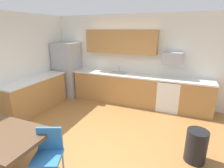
# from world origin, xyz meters

# --- Properties ---
(ground_plane) EXTENTS (12.00, 12.00, 0.00)m
(ground_plane) POSITION_xyz_m (0.00, 0.00, 0.00)
(ground_plane) COLOR #9E6B38
(wall_back) EXTENTS (5.80, 0.10, 2.70)m
(wall_back) POSITION_xyz_m (0.00, 2.65, 1.35)
(wall_back) COLOR silver
(wall_back) RESTS_ON ground
(cabinet_run_back) EXTENTS (2.69, 0.60, 0.90)m
(cabinet_run_back) POSITION_xyz_m (-0.41, 2.30, 0.45)
(cabinet_run_back) COLOR #AD7A42
(cabinet_run_back) RESTS_ON ground
(cabinet_run_back_right) EXTENTS (0.86, 0.60, 0.90)m
(cabinet_run_back_right) POSITION_xyz_m (1.97, 2.30, 0.45)
(cabinet_run_back_right) COLOR #AD7A42
(cabinet_run_back_right) RESTS_ON ground
(cabinet_run_left) EXTENTS (0.60, 2.00, 0.90)m
(cabinet_run_left) POSITION_xyz_m (-2.30, 0.80, 0.45)
(cabinet_run_left) COLOR #AD7A42
(cabinet_run_left) RESTS_ON ground
(countertop_back) EXTENTS (4.80, 0.64, 0.04)m
(countertop_back) POSITION_xyz_m (0.00, 2.30, 0.92)
(countertop_back) COLOR silver
(countertop_back) RESTS_ON cabinet_run_back
(countertop_left) EXTENTS (0.64, 2.00, 0.04)m
(countertop_left) POSITION_xyz_m (-2.30, 0.80, 0.92)
(countertop_left) COLOR silver
(countertop_left) RESTS_ON cabinet_run_left
(upper_cabinets_back) EXTENTS (2.20, 0.34, 0.70)m
(upper_cabinets_back) POSITION_xyz_m (-0.30, 2.43, 1.90)
(upper_cabinets_back) COLOR #AD7A42
(refrigerator) EXTENTS (0.76, 0.70, 1.83)m
(refrigerator) POSITION_xyz_m (-2.18, 2.22, 0.91)
(refrigerator) COLOR #9EA0A5
(refrigerator) RESTS_ON ground
(oven_range) EXTENTS (0.60, 0.60, 0.91)m
(oven_range) POSITION_xyz_m (1.24, 2.30, 0.46)
(oven_range) COLOR white
(oven_range) RESTS_ON ground
(microwave) EXTENTS (0.54, 0.36, 0.32)m
(microwave) POSITION_xyz_m (1.24, 2.40, 1.49)
(microwave) COLOR #9EA0A5
(sink_basin) EXTENTS (0.48, 0.40, 0.14)m
(sink_basin) POSITION_xyz_m (-0.36, 2.30, 0.88)
(sink_basin) COLOR #A5A8AD
(sink_basin) RESTS_ON countertop_back
(sink_faucet) EXTENTS (0.02, 0.02, 0.24)m
(sink_faucet) POSITION_xyz_m (-0.36, 2.48, 1.04)
(sink_faucet) COLOR #B2B5BA
(sink_faucet) RESTS_ON countertop_back
(dining_table) EXTENTS (1.40, 0.90, 0.74)m
(dining_table) POSITION_xyz_m (-0.94, -1.23, 0.68)
(dining_table) COLOR brown
(dining_table) RESTS_ON ground
(chair_near_table) EXTENTS (0.52, 0.52, 0.85)m
(chair_near_table) POSITION_xyz_m (-0.19, -1.05, 0.50)
(chair_near_table) COLOR #2D72B7
(chair_near_table) RESTS_ON ground
(trash_bin) EXTENTS (0.36, 0.36, 0.60)m
(trash_bin) POSITION_xyz_m (1.91, 0.25, 0.30)
(trash_bin) COLOR black
(trash_bin) RESTS_ON ground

